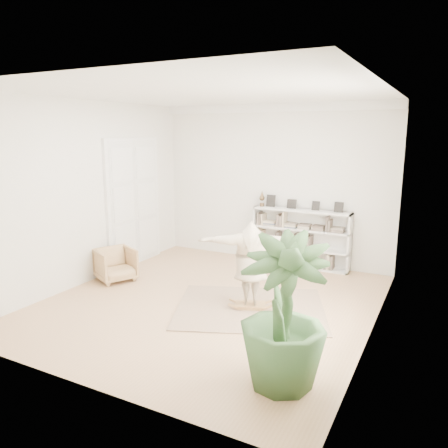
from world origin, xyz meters
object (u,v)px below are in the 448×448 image
bookshelf (300,239)px  person (251,261)px  rocker_board (250,305)px  armchair (115,264)px  houseplant (283,312)px

bookshelf → person: (0.01, -2.76, 0.22)m
bookshelf → rocker_board: 2.82m
armchair → person: bearing=-65.3°
armchair → person: person is taller
bookshelf → person: 2.77m
person → houseplant: bearing=101.2°
armchair → houseplant: houseplant is taller
rocker_board → houseplant: houseplant is taller
houseplant → rocker_board: bearing=123.2°
rocker_board → person: person is taller
armchair → rocker_board: 3.06m
bookshelf → armchair: 4.06m
rocker_board → houseplant: 2.47m
bookshelf → houseplant: (1.28, -4.69, 0.29)m
rocker_board → armchair: bearing=156.4°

